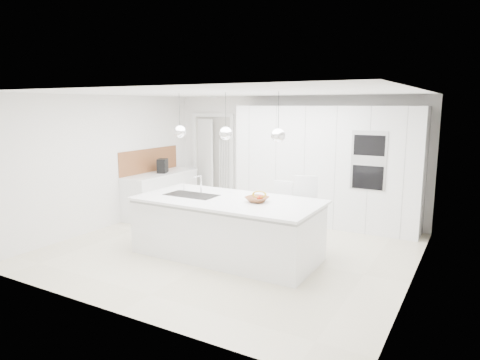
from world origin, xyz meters
The scene contains 26 objects.
floor centered at (0.00, 0.00, 0.00)m, with size 5.50×5.50×0.00m, color beige.
wall_back centered at (0.00, 2.50, 1.25)m, with size 5.50×5.50×0.00m, color white.
wall_left centered at (-2.75, 0.00, 1.25)m, with size 5.00×5.00×0.00m, color white.
ceiling centered at (0.00, 0.00, 2.50)m, with size 5.50×5.50×0.00m, color white.
tall_cabinets centered at (0.80, 2.20, 1.15)m, with size 3.60×0.60×2.30m, color white.
oven_stack centered at (1.70, 1.89, 1.35)m, with size 0.62×0.04×1.05m, color #A5A5A8, non-canonical shape.
doorway_frame centered at (-1.95, 2.47, 1.02)m, with size 1.11×0.08×2.13m, color white, non-canonical shape.
hallway_door centered at (-2.20, 2.42, 1.00)m, with size 0.82×0.04×2.00m, color white.
radiator centered at (-1.63, 2.46, 0.85)m, with size 0.32×0.04×1.40m, color white, non-canonical shape.
left_base_cabinets centered at (-2.45, 1.20, 0.43)m, with size 0.60×1.80×0.86m, color white.
left_worktop centered at (-2.45, 1.20, 0.88)m, with size 0.62×1.82×0.04m, color white.
oak_backsplash centered at (-2.74, 1.20, 1.15)m, with size 0.02×1.80×0.50m, color brown.
island_base centered at (0.10, -0.30, 0.43)m, with size 2.80×1.20×0.86m, color white.
island_worktop centered at (0.10, -0.25, 0.88)m, with size 2.84×1.40×0.04m, color white.
island_sink centered at (-0.55, -0.30, 0.82)m, with size 0.84×0.44×0.18m, color #3F3F42, non-canonical shape.
island_tap centered at (-0.50, -0.10, 1.05)m, with size 0.02×0.02×0.30m, color white.
pendant_left centered at (-0.75, -0.30, 1.90)m, with size 0.20×0.20×0.20m, color white.
pendant_mid centered at (0.10, -0.30, 1.90)m, with size 0.20×0.20×0.20m, color white.
pendant_right centered at (0.95, -0.30, 1.90)m, with size 0.20×0.20×0.20m, color white.
fruit_bowl centered at (0.58, -0.22, 0.94)m, with size 0.33×0.33×0.08m, color brown.
espresso_machine centered at (-2.43, 1.25, 1.05)m, with size 0.18×0.28×0.30m, color black.
bar_stool_left centered at (0.56, 0.67, 0.52)m, with size 0.35×0.48×1.05m, color white, non-canonical shape.
bar_stool_right centered at (1.01, 0.51, 0.59)m, with size 0.39×0.55×1.19m, color white, non-canonical shape.
apple_a centered at (0.62, -0.22, 0.97)m, with size 0.07×0.07×0.07m, color #B42C17.
apple_b centered at (0.62, -0.17, 0.97)m, with size 0.07×0.07×0.07m, color #B42C17.
banana_bunch centered at (0.62, -0.22, 1.02)m, with size 0.22×0.22×0.03m, color gold.
Camera 1 is at (3.43, -5.71, 2.32)m, focal length 32.00 mm.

